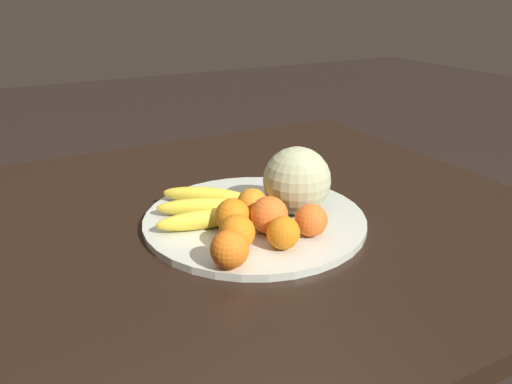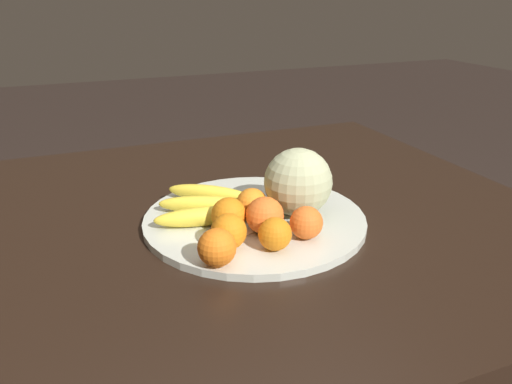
# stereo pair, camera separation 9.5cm
# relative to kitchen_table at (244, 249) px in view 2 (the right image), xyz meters

# --- Properties ---
(kitchen_table) EXTENTS (1.22, 1.09, 0.71)m
(kitchen_table) POSITION_rel_kitchen_table_xyz_m (0.00, 0.00, 0.00)
(kitchen_table) COLOR black
(kitchen_table) RESTS_ON ground_plane
(fruit_bowl) EXTENTS (0.43, 0.43, 0.01)m
(fruit_bowl) POSITION_rel_kitchen_table_xyz_m (-0.00, 0.06, 0.10)
(fruit_bowl) COLOR beige
(fruit_bowl) RESTS_ON kitchen_table
(melon) EXTENTS (0.13, 0.13, 0.13)m
(melon) POSITION_rel_kitchen_table_xyz_m (-0.08, 0.08, 0.17)
(melon) COLOR #B2B789
(melon) RESTS_ON fruit_bowl
(banana_bunch) EXTENTS (0.22, 0.20, 0.04)m
(banana_bunch) POSITION_rel_kitchen_table_xyz_m (0.08, 0.01, 0.12)
(banana_bunch) COLOR brown
(banana_bunch) RESTS_ON fruit_bowl
(orange_front_left) EXTENTS (0.06, 0.06, 0.06)m
(orange_front_left) POSITION_rel_kitchen_table_xyz_m (0.09, 0.16, 0.14)
(orange_front_left) COLOR orange
(orange_front_left) RESTS_ON fruit_bowl
(orange_front_right) EXTENTS (0.07, 0.07, 0.07)m
(orange_front_right) POSITION_rel_kitchen_table_xyz_m (0.01, 0.13, 0.14)
(orange_front_right) COLOR orange
(orange_front_right) RESTS_ON fruit_bowl
(orange_mid_center) EXTENTS (0.06, 0.06, 0.06)m
(orange_mid_center) POSITION_rel_kitchen_table_xyz_m (0.02, 0.19, 0.13)
(orange_mid_center) COLOR orange
(orange_mid_center) RESTS_ON fruit_bowl
(orange_back_left) EXTENTS (0.06, 0.06, 0.06)m
(orange_back_left) POSITION_rel_kitchen_table_xyz_m (0.07, 0.10, 0.14)
(orange_back_left) COLOR orange
(orange_back_left) RESTS_ON fruit_bowl
(orange_back_right) EXTENTS (0.06, 0.06, 0.06)m
(orange_back_right) POSITION_rel_kitchen_table_xyz_m (-0.05, 0.18, 0.13)
(orange_back_right) COLOR orange
(orange_back_right) RESTS_ON fruit_bowl
(orange_top_small) EXTENTS (0.06, 0.06, 0.06)m
(orange_top_small) POSITION_rel_kitchen_table_xyz_m (0.01, 0.07, 0.13)
(orange_top_small) COLOR orange
(orange_top_small) RESTS_ON fruit_bowl
(orange_side_extra) EXTENTS (0.06, 0.06, 0.06)m
(orange_side_extra) POSITION_rel_kitchen_table_xyz_m (0.12, 0.21, 0.14)
(orange_side_extra) COLOR orange
(orange_side_extra) RESTS_ON fruit_bowl
(produce_tag) EXTENTS (0.10, 0.07, 0.00)m
(produce_tag) POSITION_rel_kitchen_table_xyz_m (0.04, 0.11, 0.11)
(produce_tag) COLOR white
(produce_tag) RESTS_ON fruit_bowl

